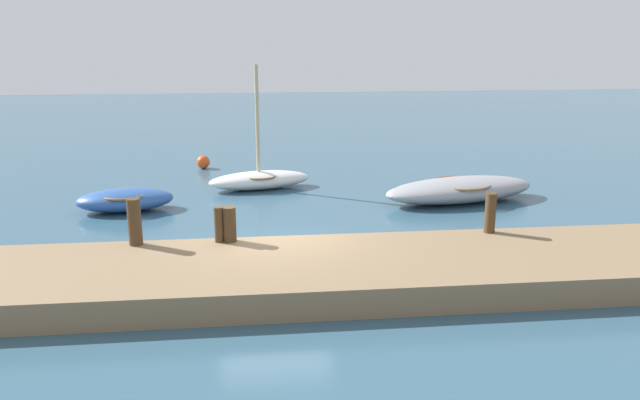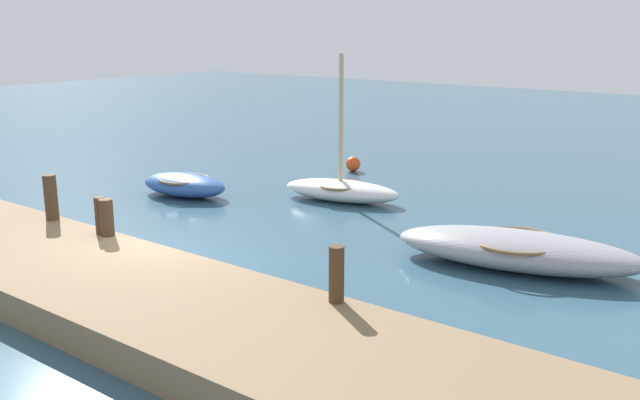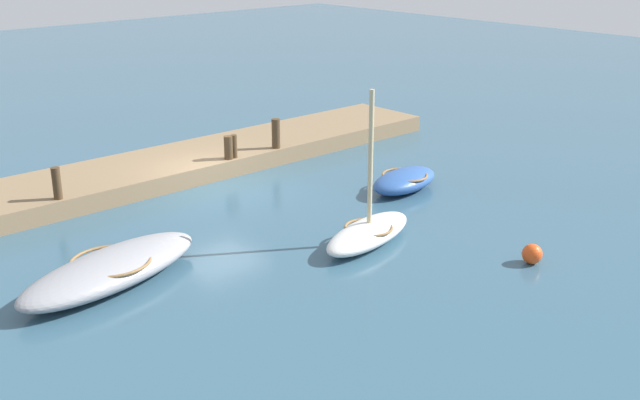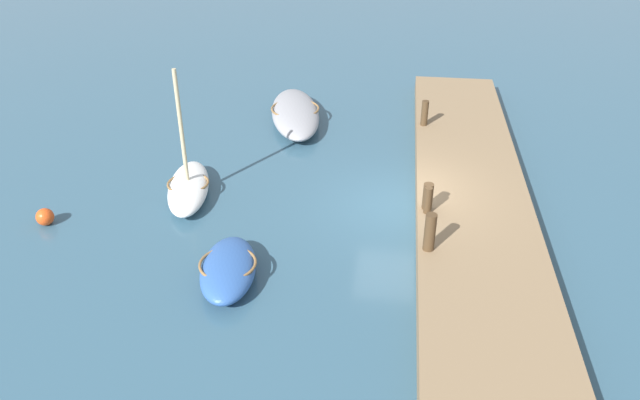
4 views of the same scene
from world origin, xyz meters
The scene contains 10 objects.
ground_plane centered at (0.00, 0.00, 0.00)m, with size 84.00×84.00×0.00m, color #33566B.
dock_platform centered at (0.00, -2.01, 0.28)m, with size 19.77×3.15×0.56m, color #846B4C.
rowboat_white centered at (-0.20, 6.29, 0.33)m, with size 3.46×1.85×3.94m.
motorboat_grey centered at (5.70, 4.05, 0.36)m, with size 5.08×2.78×0.71m.
dinghy_blue centered at (-4.00, 4.08, 0.33)m, with size 2.81×1.69×0.63m.
mooring_post_west centered at (-2.88, -0.68, 1.05)m, with size 0.28×0.28×0.99m, color #47331E.
mooring_post_mid_west centered at (-1.16, -0.68, 0.94)m, with size 0.20×0.20×0.76m, color #47331E.
mooring_post_mid_east centered at (-0.94, -0.68, 0.93)m, with size 0.28×0.28×0.75m, color #47331E.
mooring_post_east centered at (4.76, -0.68, 1.00)m, with size 0.24×0.24×0.89m, color #47331E.
marker_buoy centered at (-2.22, 9.74, 0.24)m, with size 0.49×0.49×0.49m, color #E54C19.
Camera 3 is at (12.85, 18.90, 7.60)m, focal length 43.61 mm.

